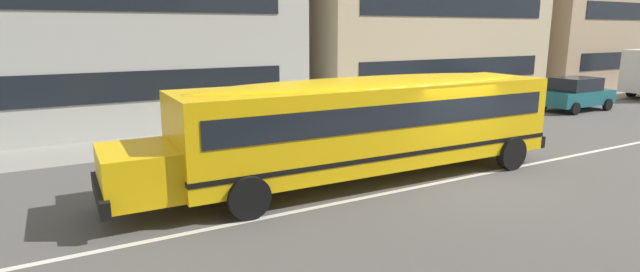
% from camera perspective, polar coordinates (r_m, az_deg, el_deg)
% --- Properties ---
extents(ground_plane, '(400.00, 400.00, 0.00)m').
position_cam_1_polar(ground_plane, '(13.72, 15.50, -4.90)').
color(ground_plane, '#54514F').
extents(sidewalk_far, '(120.00, 3.00, 0.01)m').
position_cam_1_polar(sidewalk_far, '(20.12, -1.08, 1.01)').
color(sidewalk_far, gray).
rests_on(sidewalk_far, ground_plane).
extents(lane_centreline, '(110.00, 0.16, 0.01)m').
position_cam_1_polar(lane_centreline, '(13.72, 15.50, -4.88)').
color(lane_centreline, silver).
rests_on(lane_centreline, ground_plane).
extents(school_bus, '(12.30, 3.07, 2.74)m').
position_cam_1_polar(school_bus, '(12.91, 5.42, 1.88)').
color(school_bus, yellow).
rests_on(school_bus, ground_plane).
extents(parked_car_teal_by_hydrant, '(3.90, 1.89, 1.64)m').
position_cam_1_polar(parked_car_teal_by_hydrant, '(27.42, 27.65, 4.41)').
color(parked_car_teal_by_hydrant, '#195B66').
rests_on(parked_car_teal_by_hydrant, ground_plane).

